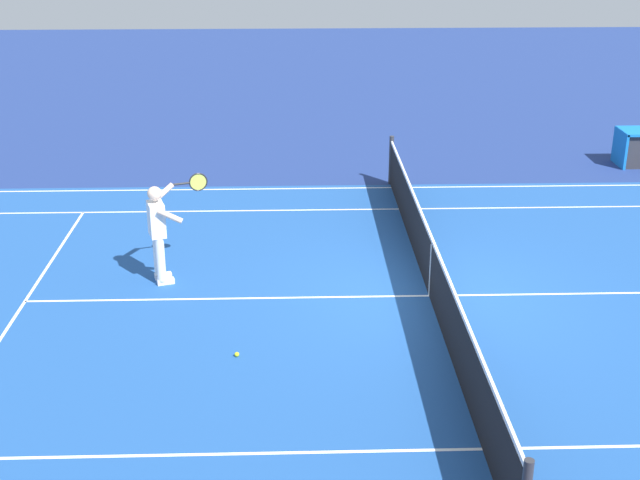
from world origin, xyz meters
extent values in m
plane|color=navy|center=(0.00, 0.00, 0.00)|extent=(60.00, 60.00, 0.00)
cube|color=#1E4C93|center=(0.00, 0.00, 0.00)|extent=(24.20, 11.40, 0.00)
cube|color=white|center=(0.00, -5.50, 0.00)|extent=(23.80, 0.05, 0.01)
cube|color=white|center=(0.00, -4.11, 0.00)|extent=(23.80, 0.05, 0.01)
cube|color=white|center=(0.00, 4.11, 0.00)|extent=(23.80, 0.05, 0.01)
cube|color=white|center=(6.40, 0.00, 0.00)|extent=(0.05, 8.22, 0.01)
cube|color=white|center=(0.00, 0.00, 0.00)|extent=(12.80, 0.05, 0.01)
cylinder|color=#2D2D33|center=(0.00, -5.80, 0.54)|extent=(0.10, 0.10, 1.08)
cube|color=black|center=(0.00, 0.00, 0.44)|extent=(0.02, 11.60, 0.88)
cube|color=white|center=(0.00, 0.00, 0.95)|extent=(0.04, 11.60, 0.06)
cube|color=white|center=(0.00, 0.00, 0.44)|extent=(0.04, 0.06, 0.88)
cylinder|color=white|center=(4.33, -0.58, 0.45)|extent=(0.15, 0.15, 0.74)
cube|color=white|center=(4.27, -0.60, 0.04)|extent=(0.30, 0.19, 0.09)
cylinder|color=white|center=(4.40, -0.81, 0.45)|extent=(0.15, 0.15, 0.74)
cube|color=white|center=(4.34, -0.83, 0.04)|extent=(0.30, 0.19, 0.09)
cube|color=white|center=(4.36, -0.69, 1.10)|extent=(0.34, 0.44, 0.56)
sphere|color=beige|center=(4.36, -0.69, 1.53)|extent=(0.23, 0.23, 0.23)
cylinder|color=beige|center=(4.11, -0.48, 1.23)|extent=(0.41, 0.10, 0.26)
cylinder|color=beige|center=(4.28, -1.01, 1.43)|extent=(0.39, 0.32, 0.30)
cylinder|color=#232326|center=(4.00, -1.17, 1.54)|extent=(0.28, 0.12, 0.04)
torus|color=#232326|center=(3.73, -1.26, 1.54)|extent=(0.31, 0.12, 0.31)
cylinder|color=#C6D84C|center=(3.73, -1.26, 1.54)|extent=(0.26, 0.09, 0.27)
sphere|color=#CCE01E|center=(2.96, 1.85, 0.03)|extent=(0.07, 0.07, 0.07)
cube|color=blue|center=(-5.54, -7.03, 0.42)|extent=(0.06, 0.84, 0.84)
camera|label=1|loc=(2.15, 12.38, 5.93)|focal=48.46mm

